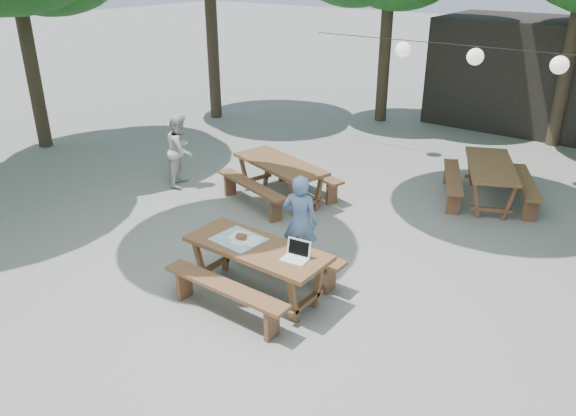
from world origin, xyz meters
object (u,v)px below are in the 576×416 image
(woman, at_px, (300,222))
(second_person, at_px, (181,150))
(picnic_table_nw, at_px, (280,180))
(main_picnic_table, at_px, (257,270))

(woman, distance_m, second_person, 4.05)
(picnic_table_nw, xyz_separation_m, second_person, (-2.07, -0.55, 0.34))
(main_picnic_table, bearing_deg, picnic_table_nw, 121.81)
(main_picnic_table, relative_size, second_person, 1.37)
(picnic_table_nw, bearing_deg, second_person, -148.83)
(main_picnic_table, height_order, second_person, second_person)
(main_picnic_table, xyz_separation_m, woman, (0.02, 0.97, 0.34))
(main_picnic_table, bearing_deg, woman, 89.06)
(main_picnic_table, relative_size, picnic_table_nw, 0.88)
(woman, relative_size, second_person, 1.00)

